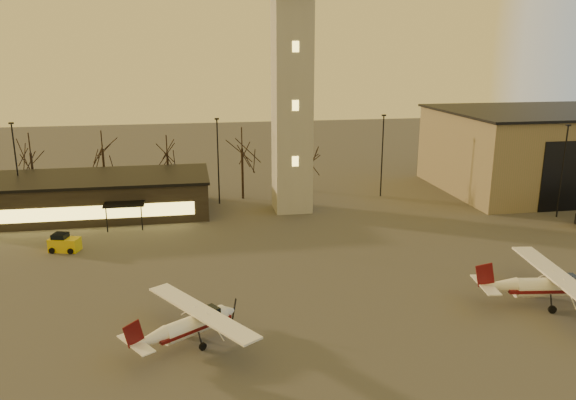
{
  "coord_description": "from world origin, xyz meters",
  "views": [
    {
      "loc": [
        -11.29,
        -30.64,
        17.8
      ],
      "look_at": [
        -3.48,
        13.0,
        5.81
      ],
      "focal_mm": 35.0,
      "sensor_mm": 36.0,
      "label": 1
    }
  ],
  "objects_px": {
    "hangar": "(559,149)",
    "cessna_rear": "(197,327)",
    "service_cart": "(64,244)",
    "terminal": "(93,195)",
    "control_tower": "(292,63)",
    "cessna_front": "(551,290)"
  },
  "relations": [
    {
      "from": "hangar",
      "to": "cessna_rear",
      "type": "height_order",
      "value": "hangar"
    },
    {
      "from": "terminal",
      "to": "cessna_rear",
      "type": "xyz_separation_m",
      "value": [
        10.68,
        -30.32,
        -1.18
      ]
    },
    {
      "from": "control_tower",
      "to": "hangar",
      "type": "xyz_separation_m",
      "value": [
        36.0,
        3.98,
        -11.17
      ]
    },
    {
      "from": "hangar",
      "to": "control_tower",
      "type": "bearing_deg",
      "value": -173.69
    },
    {
      "from": "control_tower",
      "to": "cessna_front",
      "type": "height_order",
      "value": "control_tower"
    },
    {
      "from": "cessna_rear",
      "to": "service_cart",
      "type": "xyz_separation_m",
      "value": [
        -11.54,
        18.6,
        -0.35
      ]
    },
    {
      "from": "cessna_rear",
      "to": "service_cart",
      "type": "relative_size",
      "value": 3.26
    },
    {
      "from": "hangar",
      "to": "service_cart",
      "type": "height_order",
      "value": "hangar"
    },
    {
      "from": "control_tower",
      "to": "terminal",
      "type": "xyz_separation_m",
      "value": [
        -21.99,
        1.98,
        -14.17
      ]
    },
    {
      "from": "control_tower",
      "to": "cessna_rear",
      "type": "xyz_separation_m",
      "value": [
        -11.31,
        -28.34,
        -15.35
      ]
    },
    {
      "from": "service_cart",
      "to": "cessna_rear",
      "type": "bearing_deg",
      "value": -42.47
    },
    {
      "from": "hangar",
      "to": "terminal",
      "type": "bearing_deg",
      "value": -178.03
    },
    {
      "from": "control_tower",
      "to": "terminal",
      "type": "distance_m",
      "value": 26.24
    },
    {
      "from": "control_tower",
      "to": "cessna_front",
      "type": "relative_size",
      "value": 2.72
    },
    {
      "from": "service_cart",
      "to": "terminal",
      "type": "bearing_deg",
      "value": 101.56
    },
    {
      "from": "hangar",
      "to": "service_cart",
      "type": "xyz_separation_m",
      "value": [
        -58.85,
        -13.71,
        -4.52
      ]
    },
    {
      "from": "terminal",
      "to": "cessna_rear",
      "type": "height_order",
      "value": "terminal"
    },
    {
      "from": "control_tower",
      "to": "cessna_front",
      "type": "xyz_separation_m",
      "value": [
        13.72,
        -27.56,
        -15.2
      ]
    },
    {
      "from": "terminal",
      "to": "cessna_front",
      "type": "distance_m",
      "value": 46.36
    },
    {
      "from": "hangar",
      "to": "cessna_rear",
      "type": "relative_size",
      "value": 3.24
    },
    {
      "from": "terminal",
      "to": "cessna_rear",
      "type": "bearing_deg",
      "value": -70.59
    },
    {
      "from": "control_tower",
      "to": "hangar",
      "type": "height_order",
      "value": "control_tower"
    }
  ]
}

